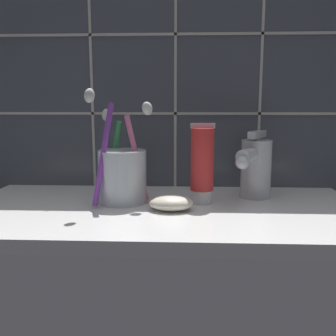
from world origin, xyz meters
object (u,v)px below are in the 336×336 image
(soap_bar, at_px, (171,203))
(toothbrush_cup, at_px, (122,174))
(toothpaste_tube, at_px, (202,164))
(sink_faucet, at_px, (255,166))

(soap_bar, bearing_deg, toothbrush_cup, 150.75)
(toothbrush_cup, distance_m, toothpaste_tube, 0.14)
(toothbrush_cup, bearing_deg, soap_bar, -29.25)
(toothpaste_tube, relative_size, soap_bar, 1.94)
(toothbrush_cup, relative_size, soap_bar, 2.75)
(toothpaste_tube, height_order, sink_faucet, toothpaste_tube)
(toothbrush_cup, relative_size, toothpaste_tube, 1.42)
(toothpaste_tube, xyz_separation_m, sink_faucet, (0.09, 0.04, -0.01))
(toothbrush_cup, relative_size, sink_faucet, 1.60)
(toothpaste_tube, bearing_deg, sink_faucet, 23.24)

